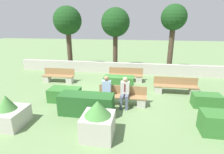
{
  "coord_description": "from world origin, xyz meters",
  "views": [
    {
      "loc": [
        1.58,
        -7.77,
        3.52
      ],
      "look_at": [
        0.27,
        0.5,
        0.9
      ],
      "focal_mm": 28.0,
      "sensor_mm": 36.0,
      "label": 1
    }
  ],
  "objects_px": {
    "planter_corner_left": "(98,121)",
    "person_seated_man": "(125,91)",
    "tree_center_left": "(115,23)",
    "tree_center_right": "(174,20)",
    "planter_corner_right": "(8,114)",
    "bench_left_side": "(126,76)",
    "person_seated_woman": "(106,90)",
    "tree_leftmost": "(68,22)",
    "bench_right_side": "(176,87)",
    "bench_back": "(58,77)",
    "bench_front": "(122,98)"
  },
  "relations": [
    {
      "from": "planter_corner_left",
      "to": "person_seated_man",
      "type": "bearing_deg",
      "value": 74.53
    },
    {
      "from": "tree_center_left",
      "to": "tree_center_right",
      "type": "height_order",
      "value": "tree_center_right"
    },
    {
      "from": "planter_corner_right",
      "to": "tree_center_right",
      "type": "height_order",
      "value": "tree_center_right"
    },
    {
      "from": "bench_left_side",
      "to": "planter_corner_left",
      "type": "relative_size",
      "value": 1.69
    },
    {
      "from": "planter_corner_right",
      "to": "person_seated_woman",
      "type": "bearing_deg",
      "value": 34.39
    },
    {
      "from": "person_seated_woman",
      "to": "tree_center_right",
      "type": "relative_size",
      "value": 0.28
    },
    {
      "from": "tree_center_left",
      "to": "person_seated_woman",
      "type": "bearing_deg",
      "value": -85.66
    },
    {
      "from": "planter_corner_left",
      "to": "tree_leftmost",
      "type": "height_order",
      "value": "tree_leftmost"
    },
    {
      "from": "person_seated_woman",
      "to": "person_seated_man",
      "type": "bearing_deg",
      "value": -0.06
    },
    {
      "from": "bench_right_side",
      "to": "tree_center_left",
      "type": "distance_m",
      "value": 6.61
    },
    {
      "from": "bench_left_side",
      "to": "bench_back",
      "type": "bearing_deg",
      "value": -169.22
    },
    {
      "from": "tree_leftmost",
      "to": "planter_corner_right",
      "type": "bearing_deg",
      "value": -82.99
    },
    {
      "from": "tree_leftmost",
      "to": "bench_right_side",
      "type": "bearing_deg",
      "value": -30.41
    },
    {
      "from": "planter_corner_left",
      "to": "bench_right_side",
      "type": "bearing_deg",
      "value": 53.15
    },
    {
      "from": "person_seated_man",
      "to": "tree_center_left",
      "type": "xyz_separation_m",
      "value": [
        -1.29,
        6.3,
        2.74
      ]
    },
    {
      "from": "bench_left_side",
      "to": "planter_corner_left",
      "type": "xyz_separation_m",
      "value": [
        -0.4,
        -5.71,
        0.26
      ]
    },
    {
      "from": "bench_back",
      "to": "tree_center_left",
      "type": "height_order",
      "value": "tree_center_left"
    },
    {
      "from": "person_seated_man",
      "to": "tree_center_right",
      "type": "relative_size",
      "value": 0.28
    },
    {
      "from": "bench_front",
      "to": "planter_corner_left",
      "type": "bearing_deg",
      "value": -101.99
    },
    {
      "from": "bench_left_side",
      "to": "tree_center_left",
      "type": "height_order",
      "value": "tree_center_left"
    },
    {
      "from": "bench_back",
      "to": "tree_center_right",
      "type": "distance_m",
      "value": 8.64
    },
    {
      "from": "bench_front",
      "to": "person_seated_woman",
      "type": "distance_m",
      "value": 0.81
    },
    {
      "from": "bench_front",
      "to": "bench_right_side",
      "type": "bearing_deg",
      "value": 33.34
    },
    {
      "from": "bench_front",
      "to": "planter_corner_right",
      "type": "distance_m",
      "value": 4.43
    },
    {
      "from": "bench_back",
      "to": "planter_corner_right",
      "type": "height_order",
      "value": "planter_corner_right"
    },
    {
      "from": "bench_right_side",
      "to": "planter_corner_right",
      "type": "distance_m",
      "value": 7.52
    },
    {
      "from": "person_seated_woman",
      "to": "planter_corner_left",
      "type": "relative_size",
      "value": 1.04
    },
    {
      "from": "bench_front",
      "to": "bench_left_side",
      "type": "distance_m",
      "value": 3.27
    },
    {
      "from": "planter_corner_left",
      "to": "tree_center_right",
      "type": "bearing_deg",
      "value": 68.18
    },
    {
      "from": "person_seated_woman",
      "to": "bench_left_side",
      "type": "bearing_deg",
      "value": 80.41
    },
    {
      "from": "tree_leftmost",
      "to": "tree_center_left",
      "type": "relative_size",
      "value": 1.03
    },
    {
      "from": "tree_leftmost",
      "to": "bench_front",
      "type": "bearing_deg",
      "value": -51.44
    },
    {
      "from": "planter_corner_right",
      "to": "tree_leftmost",
      "type": "relative_size",
      "value": 0.24
    },
    {
      "from": "tree_center_right",
      "to": "tree_leftmost",
      "type": "bearing_deg",
      "value": -179.73
    },
    {
      "from": "bench_back",
      "to": "tree_leftmost",
      "type": "xyz_separation_m",
      "value": [
        -0.64,
        3.58,
        3.25
      ]
    },
    {
      "from": "planter_corner_right",
      "to": "planter_corner_left",
      "type": "bearing_deg",
      "value": -3.05
    },
    {
      "from": "person_seated_woman",
      "to": "tree_center_right",
      "type": "bearing_deg",
      "value": 60.01
    },
    {
      "from": "bench_front",
      "to": "bench_back",
      "type": "bearing_deg",
      "value": 149.4
    },
    {
      "from": "bench_back",
      "to": "tree_leftmost",
      "type": "bearing_deg",
      "value": 109.38
    },
    {
      "from": "bench_front",
      "to": "person_seated_man",
      "type": "xyz_separation_m",
      "value": [
        0.12,
        -0.14,
        0.39
      ]
    },
    {
      "from": "bench_front",
      "to": "bench_back",
      "type": "xyz_separation_m",
      "value": [
        -4.19,
        2.48,
        -0.01
      ]
    },
    {
      "from": "bench_front",
      "to": "person_seated_woman",
      "type": "xyz_separation_m",
      "value": [
        -0.7,
        -0.14,
        0.39
      ]
    },
    {
      "from": "tree_leftmost",
      "to": "bench_left_side",
      "type": "bearing_deg",
      "value": -30.59
    },
    {
      "from": "bench_right_side",
      "to": "person_seated_man",
      "type": "distance_m",
      "value": 3.11
    },
    {
      "from": "bench_left_side",
      "to": "person_seated_woman",
      "type": "distance_m",
      "value": 3.48
    },
    {
      "from": "bench_front",
      "to": "tree_leftmost",
      "type": "height_order",
      "value": "tree_leftmost"
    },
    {
      "from": "bench_front",
      "to": "tree_center_right",
      "type": "relative_size",
      "value": 0.45
    },
    {
      "from": "planter_corner_left",
      "to": "tree_center_right",
      "type": "distance_m",
      "value": 9.7
    },
    {
      "from": "bench_left_side",
      "to": "tree_leftmost",
      "type": "xyz_separation_m",
      "value": [
        -4.7,
        2.78,
        3.24
      ]
    },
    {
      "from": "bench_back",
      "to": "bench_left_side",
      "type": "bearing_deg",
      "value": 20.33
    }
  ]
}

